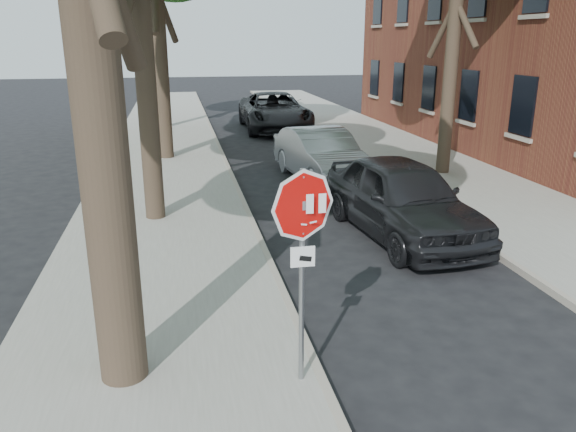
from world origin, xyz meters
name	(u,v)px	position (x,y,z in m)	size (l,w,h in m)	color
ground	(356,380)	(0.00, 0.00, 0.00)	(120.00, 120.00, 0.00)	black
sidewalk_left	(163,171)	(-2.50, 12.00, 0.06)	(4.00, 55.00, 0.12)	gray
sidewalk_right	(416,161)	(6.00, 12.00, 0.06)	(4.00, 55.00, 0.12)	gray
curb_left	(228,168)	(-0.45, 12.00, 0.07)	(0.12, 55.00, 0.13)	#9E9384
curb_right	(359,163)	(3.95, 12.00, 0.07)	(0.12, 55.00, 0.13)	#9E9384
stop_sign	(303,237)	(-0.70, -0.03, 1.95)	(0.76, 0.34, 2.61)	gray
car_a	(402,198)	(2.60, 5.01, 0.83)	(1.97, 4.89, 1.67)	black
car_b	(321,155)	(2.14, 10.09, 0.77)	(1.62, 4.65, 1.53)	#999BA0
car_d	(274,112)	(2.47, 20.03, 0.86)	(2.84, 6.17, 1.71)	black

